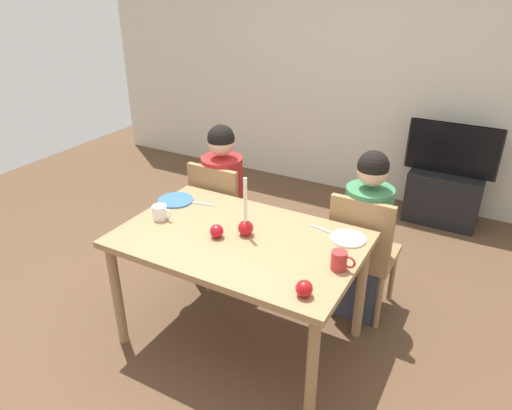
{
  "coord_description": "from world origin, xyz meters",
  "views": [
    {
      "loc": [
        1.22,
        -2.01,
        2.13
      ],
      "look_at": [
        0.0,
        0.2,
        0.87
      ],
      "focal_mm": 33.1,
      "sensor_mm": 36.0,
      "label": 1
    }
  ],
  "objects_px": {
    "dining_table": "(239,249)",
    "candle_centerpiece": "(246,224)",
    "chair_right": "(362,249)",
    "mug_left": "(160,212)",
    "person_right_child": "(365,239)",
    "apple_near_candle": "(304,289)",
    "tv": "(453,149)",
    "mug_right": "(340,261)",
    "plate_left": "(176,200)",
    "tv_stand": "(443,197)",
    "apple_by_left_plate": "(217,231)",
    "person_left_child": "(223,203)",
    "plate_right": "(348,238)",
    "chair_left": "(221,211)"
  },
  "relations": [
    {
      "from": "plate_right",
      "to": "apple_near_candle",
      "type": "distance_m",
      "value": 0.6
    },
    {
      "from": "chair_right",
      "to": "person_left_child",
      "type": "relative_size",
      "value": 0.77
    },
    {
      "from": "person_left_child",
      "to": "apple_by_left_plate",
      "type": "height_order",
      "value": "person_left_child"
    },
    {
      "from": "person_left_child",
      "to": "candle_centerpiece",
      "type": "xyz_separation_m",
      "value": [
        0.54,
        -0.6,
        0.25
      ]
    },
    {
      "from": "person_right_child",
      "to": "plate_left",
      "type": "xyz_separation_m",
      "value": [
        -1.18,
        -0.44,
        0.19
      ]
    },
    {
      "from": "tv",
      "to": "mug_right",
      "type": "xyz_separation_m",
      "value": [
        -0.22,
        -2.33,
        0.09
      ]
    },
    {
      "from": "person_left_child",
      "to": "person_right_child",
      "type": "relative_size",
      "value": 1.0
    },
    {
      "from": "person_right_child",
      "to": "mug_left",
      "type": "relative_size",
      "value": 8.74
    },
    {
      "from": "person_left_child",
      "to": "apple_by_left_plate",
      "type": "bearing_deg",
      "value": -59.61
    },
    {
      "from": "candle_centerpiece",
      "to": "plate_right",
      "type": "height_order",
      "value": "candle_centerpiece"
    },
    {
      "from": "plate_right",
      "to": "apple_near_candle",
      "type": "xyz_separation_m",
      "value": [
        -0.01,
        -0.6,
        0.04
      ]
    },
    {
      "from": "person_right_child",
      "to": "apple_near_candle",
      "type": "bearing_deg",
      "value": -90.9
    },
    {
      "from": "chair_right",
      "to": "tv_stand",
      "type": "height_order",
      "value": "chair_right"
    },
    {
      "from": "tv",
      "to": "candle_centerpiece",
      "type": "xyz_separation_m",
      "value": [
        -0.81,
        -2.26,
        0.11
      ]
    },
    {
      "from": "dining_table",
      "to": "candle_centerpiece",
      "type": "bearing_deg",
      "value": 65.87
    },
    {
      "from": "apple_near_candle",
      "to": "person_right_child",
      "type": "bearing_deg",
      "value": 89.1
    },
    {
      "from": "person_right_child",
      "to": "tv_stand",
      "type": "xyz_separation_m",
      "value": [
        0.27,
        1.66,
        -0.33
      ]
    },
    {
      "from": "person_right_child",
      "to": "chair_right",
      "type": "bearing_deg",
      "value": -90.0
    },
    {
      "from": "tv",
      "to": "mug_right",
      "type": "relative_size",
      "value": 6.07
    },
    {
      "from": "chair_right",
      "to": "chair_left",
      "type": "bearing_deg",
      "value": 180.0
    },
    {
      "from": "dining_table",
      "to": "mug_right",
      "type": "distance_m",
      "value": 0.63
    },
    {
      "from": "tv",
      "to": "plate_left",
      "type": "relative_size",
      "value": 3.35
    },
    {
      "from": "candle_centerpiece",
      "to": "plate_left",
      "type": "height_order",
      "value": "candle_centerpiece"
    },
    {
      "from": "person_right_child",
      "to": "plate_left",
      "type": "relative_size",
      "value": 4.96
    },
    {
      "from": "tv",
      "to": "person_left_child",
      "type": "bearing_deg",
      "value": -129.26
    },
    {
      "from": "tv_stand",
      "to": "apple_by_left_plate",
      "type": "xyz_separation_m",
      "value": [
        -0.95,
        -2.36,
        0.55
      ]
    },
    {
      "from": "dining_table",
      "to": "person_right_child",
      "type": "xyz_separation_m",
      "value": [
        0.56,
        0.64,
        -0.1
      ]
    },
    {
      "from": "person_left_child",
      "to": "mug_left",
      "type": "xyz_separation_m",
      "value": [
        -0.02,
        -0.68,
        0.23
      ]
    },
    {
      "from": "tv",
      "to": "mug_right",
      "type": "distance_m",
      "value": 2.34
    },
    {
      "from": "mug_right",
      "to": "apple_by_left_plate",
      "type": "distance_m",
      "value": 0.73
    },
    {
      "from": "chair_right",
      "to": "person_left_child",
      "type": "distance_m",
      "value": 1.09
    },
    {
      "from": "mug_left",
      "to": "apple_by_left_plate",
      "type": "relative_size",
      "value": 1.69
    },
    {
      "from": "chair_left",
      "to": "tv",
      "type": "distance_m",
      "value": 2.18
    },
    {
      "from": "dining_table",
      "to": "candle_centerpiece",
      "type": "height_order",
      "value": "candle_centerpiece"
    },
    {
      "from": "person_right_child",
      "to": "apple_by_left_plate",
      "type": "height_order",
      "value": "person_right_child"
    },
    {
      "from": "mug_left",
      "to": "person_right_child",
      "type": "bearing_deg",
      "value": 31.76
    },
    {
      "from": "plate_right",
      "to": "person_right_child",
      "type": "bearing_deg",
      "value": 89.35
    },
    {
      "from": "chair_right",
      "to": "candle_centerpiece",
      "type": "bearing_deg",
      "value": -133.91
    },
    {
      "from": "plate_left",
      "to": "mug_left",
      "type": "height_order",
      "value": "mug_left"
    },
    {
      "from": "chair_right",
      "to": "mug_left",
      "type": "relative_size",
      "value": 6.71
    },
    {
      "from": "chair_right",
      "to": "person_left_child",
      "type": "xyz_separation_m",
      "value": [
        -1.09,
        0.03,
        0.06
      ]
    },
    {
      "from": "person_right_child",
      "to": "dining_table",
      "type": "bearing_deg",
      "value": -131.34
    },
    {
      "from": "mug_left",
      "to": "mug_right",
      "type": "bearing_deg",
      "value": 0.67
    },
    {
      "from": "plate_left",
      "to": "apple_by_left_plate",
      "type": "height_order",
      "value": "apple_by_left_plate"
    },
    {
      "from": "person_left_child",
      "to": "apple_near_candle",
      "type": "xyz_separation_m",
      "value": [
        1.07,
        -0.96,
        0.22
      ]
    },
    {
      "from": "person_right_child",
      "to": "apple_by_left_plate",
      "type": "relative_size",
      "value": 14.76
    },
    {
      "from": "mug_left",
      "to": "apple_by_left_plate",
      "type": "xyz_separation_m",
      "value": [
        0.43,
        -0.02,
        -0.01
      ]
    },
    {
      "from": "tv_stand",
      "to": "plate_left",
      "type": "relative_size",
      "value": 2.71
    },
    {
      "from": "dining_table",
      "to": "apple_by_left_plate",
      "type": "distance_m",
      "value": 0.18
    },
    {
      "from": "person_left_child",
      "to": "apple_by_left_plate",
      "type": "relative_size",
      "value": 14.76
    }
  ]
}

